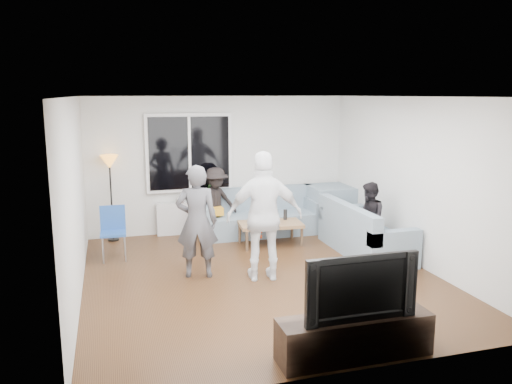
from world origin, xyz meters
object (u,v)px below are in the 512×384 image
object	(u,v)px
sofa_back_section	(261,212)
side_chair	(113,234)
coffee_table	(270,234)
tv_console	(354,337)
television	(357,284)
sofa_right_section	(366,228)
spectator_back	(216,202)
spectator_right	(369,219)
player_left	(197,222)
floor_lamp	(111,199)
player_right	(265,216)

from	to	relation	value
sofa_back_section	side_chair	xyz separation A→B (m)	(-2.72, -0.85, 0.01)
coffee_table	tv_console	size ratio (longest dim) A/B	0.69
coffee_table	television	bearing A→B (deg)	-95.57
sofa_right_section	spectator_back	distance (m)	2.78
television	spectator_back	bearing A→B (deg)	95.13
side_chair	spectator_back	size ratio (longest dim) A/B	0.66
side_chair	television	size ratio (longest dim) A/B	0.73
spectator_back	tv_console	bearing A→B (deg)	-101.54
tv_console	side_chair	bearing A→B (deg)	120.34
spectator_right	sofa_back_section	bearing A→B (deg)	-122.60
sofa_right_section	spectator_right	xyz separation A→B (m)	(0.00, -0.10, 0.18)
coffee_table	spectator_back	world-z (taller)	spectator_back
player_left	tv_console	size ratio (longest dim) A/B	1.03
coffee_table	floor_lamp	world-z (taller)	floor_lamp
player_left	player_right	size ratio (longest dim) A/B	0.89
player_right	spectator_back	xyz separation A→B (m)	(-0.22, 2.39, -0.27)
coffee_table	player_right	size ratio (longest dim) A/B	0.59
side_chair	television	distance (m)	4.55
player_left	sofa_back_section	bearing A→B (deg)	-115.64
player_left	spectator_back	distance (m)	2.14
sofa_back_section	player_left	xyz separation A→B (m)	(-1.55, -1.99, 0.40)
coffee_table	player_right	distance (m)	1.87
side_chair	player_left	bearing A→B (deg)	-42.50
floor_lamp	spectator_right	xyz separation A→B (m)	(4.07, -2.04, -0.17)
sofa_back_section	floor_lamp	size ratio (longest dim) A/B	1.47
coffee_table	television	distance (m)	4.08
sofa_right_section	spectator_back	size ratio (longest dim) A/B	1.53
sofa_back_section	coffee_table	world-z (taller)	sofa_back_section
sofa_back_section	coffee_table	xyz separation A→B (m)	(-0.04, -0.75, -0.22)
side_chair	player_left	size ratio (longest dim) A/B	0.52
television	side_chair	bearing A→B (deg)	120.34
spectator_right	sofa_right_section	bearing A→B (deg)	-160.25
sofa_right_section	television	distance (m)	3.61
tv_console	television	world-z (taller)	television
side_chair	player_right	distance (m)	2.61
sofa_back_section	coffee_table	bearing A→B (deg)	-93.05
player_right	spectator_right	distance (m)	2.11
player_left	television	distance (m)	3.00
player_left	television	size ratio (longest dim) A/B	1.41
sofa_back_section	television	bearing A→B (deg)	-95.17
sofa_back_section	floor_lamp	distance (m)	2.76
coffee_table	side_chair	size ratio (longest dim) A/B	1.28
spectator_right	television	world-z (taller)	spectator_right
sofa_back_section	sofa_right_section	bearing A→B (deg)	-50.71
floor_lamp	tv_console	world-z (taller)	floor_lamp
floor_lamp	spectator_right	bearing A→B (deg)	-26.67
spectator_right	spectator_back	bearing A→B (deg)	-109.04
player_right	television	xyz separation A→B (m)	(0.22, -2.41, -0.15)
sofa_right_section	player_right	bearing A→B (deg)	109.83
coffee_table	spectator_back	size ratio (longest dim) A/B	0.84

